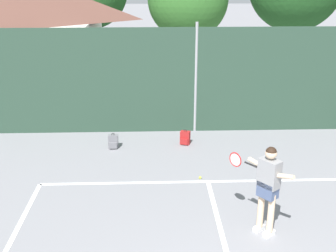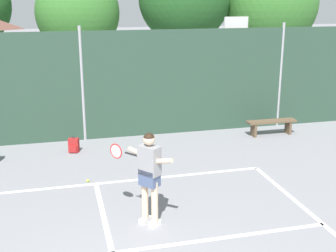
# 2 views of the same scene
# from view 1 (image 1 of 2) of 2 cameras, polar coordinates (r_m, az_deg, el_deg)

# --- Properties ---
(chainlink_fence) EXTENTS (26.09, 0.09, 3.44)m
(chainlink_fence) POSITION_cam_1_polar(r_m,az_deg,el_deg) (13.30, 3.72, 6.02)
(chainlink_fence) COLOR #284233
(chainlink_fence) RESTS_ON ground
(clubhouse_building) EXTENTS (7.41, 5.31, 5.14)m
(clubhouse_building) POSITION_cam_1_polar(r_m,az_deg,el_deg) (17.11, -21.49, 11.38)
(clubhouse_building) COLOR silver
(clubhouse_building) RESTS_ON ground
(tennis_player) EXTENTS (1.02, 1.09, 1.85)m
(tennis_player) POSITION_cam_1_polar(r_m,az_deg,el_deg) (8.38, 13.18, -7.41)
(tennis_player) COLOR silver
(tennis_player) RESTS_ON ground
(tennis_ball) EXTENTS (0.07, 0.07, 0.07)m
(tennis_ball) POSITION_cam_1_polar(r_m,az_deg,el_deg) (10.74, 4.32, -6.87)
(tennis_ball) COLOR #CCE033
(tennis_ball) RESTS_ON ground
(backpack_grey) EXTENTS (0.28, 0.24, 0.46)m
(backpack_grey) POSITION_cam_1_polar(r_m,az_deg,el_deg) (12.50, -7.33, -2.11)
(backpack_grey) COLOR slate
(backpack_grey) RESTS_ON ground
(backpack_red) EXTENTS (0.32, 0.31, 0.46)m
(backpack_red) POSITION_cam_1_polar(r_m,az_deg,el_deg) (12.68, 2.30, -1.62)
(backpack_red) COLOR maroon
(backpack_red) RESTS_ON ground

